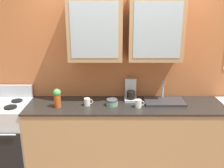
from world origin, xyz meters
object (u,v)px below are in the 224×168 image
object	(u,v)px
bowl_stack	(113,102)
cup_near_bowls	(88,102)
stove_range	(7,135)
vase	(58,97)
coffee_maker	(131,92)
sink_faucet	(165,101)
cup_near_sink	(139,104)

from	to	relation	value
bowl_stack	cup_near_bowls	distance (m)	0.32
stove_range	vase	bearing A→B (deg)	-7.01
stove_range	vase	xyz separation A→B (m)	(0.75, -0.09, 0.59)
coffee_maker	sink_faucet	bearing A→B (deg)	-14.17
vase	cup_near_bowls	size ratio (longest dim) A/B	2.11
stove_range	cup_near_sink	world-z (taller)	stove_range
bowl_stack	coffee_maker	xyz separation A→B (m)	(0.26, 0.21, 0.07)
stove_range	bowl_stack	xyz separation A→B (m)	(1.44, -0.03, 0.49)
sink_faucet	vase	xyz separation A→B (m)	(-1.39, -0.16, 0.11)
cup_near_sink	vase	bearing A→B (deg)	179.96
cup_near_bowls	bowl_stack	bearing A→B (deg)	0.68
stove_range	cup_near_sink	xyz separation A→B (m)	(1.78, -0.09, 0.51)
vase	stove_range	bearing A→B (deg)	172.99
cup_near_bowls	coffee_maker	world-z (taller)	coffee_maker
stove_range	cup_near_bowls	distance (m)	1.23
bowl_stack	cup_near_sink	bearing A→B (deg)	-11.00
stove_range	vase	size ratio (longest dim) A/B	4.46
stove_range	coffee_maker	distance (m)	1.80
stove_range	cup_near_bowls	bearing A→B (deg)	-1.59
vase	coffee_maker	distance (m)	0.99
sink_faucet	cup_near_sink	bearing A→B (deg)	-155.45
stove_range	cup_near_bowls	size ratio (longest dim) A/B	9.41
sink_faucet	cup_near_bowls	world-z (taller)	sink_faucet
cup_near_sink	sink_faucet	bearing A→B (deg)	24.55
sink_faucet	stove_range	bearing A→B (deg)	-178.08
bowl_stack	vase	distance (m)	0.70
sink_faucet	cup_near_bowls	xyz separation A→B (m)	(-1.02, -0.10, 0.03)
stove_range	coffee_maker	bearing A→B (deg)	6.19
sink_faucet	coffee_maker	xyz separation A→B (m)	(-0.44, 0.11, 0.09)
vase	cup_near_bowls	world-z (taller)	vase
vase	coffee_maker	bearing A→B (deg)	16.28
sink_faucet	bowl_stack	distance (m)	0.71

